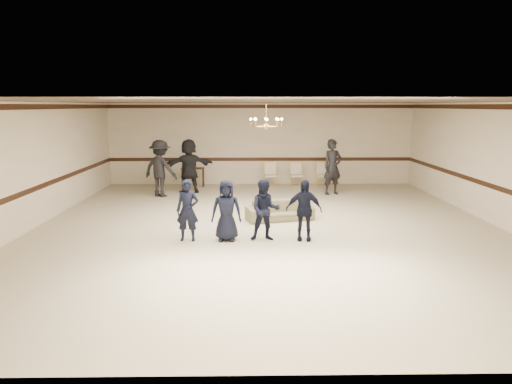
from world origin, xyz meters
The scene contains 16 objects.
room centered at (0.00, 0.00, 1.60)m, with size 12.01×14.01×3.21m.
chair_rail centered at (0.00, 6.99, 1.00)m, with size 12.00×0.02×0.14m, color black.
crown_molding centered at (0.00, 6.99, 3.08)m, with size 12.00×0.02×0.14m, color black.
chandelier centered at (0.00, 1.00, 2.88)m, with size 0.94×0.94×0.89m, color gold, non-canonical shape.
boy_a centered at (-1.90, -1.24, 0.72)m, with size 0.52×0.34×1.43m, color black.
boy_b centered at (-1.00, -1.24, 0.72)m, with size 0.70×0.46×1.43m, color black.
boy_c centered at (-0.10, -1.24, 0.72)m, with size 0.70×0.54×1.43m, color black.
boy_d centered at (0.80, -1.24, 0.72)m, with size 0.84×0.35×1.43m, color black.
settee centered at (0.37, 0.80, 0.27)m, with size 1.82×0.71×0.53m, color #72684C.
adult_left centered at (-3.52, 4.34, 0.98)m, with size 1.26×0.73×1.95m, color black.
adult_mid centered at (-2.62, 5.04, 0.98)m, with size 1.81×0.58×1.95m, color black.
adult_right centered at (2.48, 4.64, 0.98)m, with size 0.71×0.47×1.95m, color black.
banquet_chair_left centered at (0.36, 6.16, 0.47)m, with size 0.46×0.46×0.94m, color beige, non-canonical shape.
banquet_chair_mid centered at (1.36, 6.16, 0.47)m, with size 0.46×0.46×0.94m, color beige, non-canonical shape.
banquet_chair_right centered at (2.36, 6.16, 0.47)m, with size 0.46×0.46×0.94m, color beige, non-canonical shape.
console_table centered at (-2.64, 6.36, 0.37)m, with size 0.89×0.38×0.75m, color #311B10.
Camera 1 is at (-0.49, -12.16, 3.11)m, focal length 33.82 mm.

